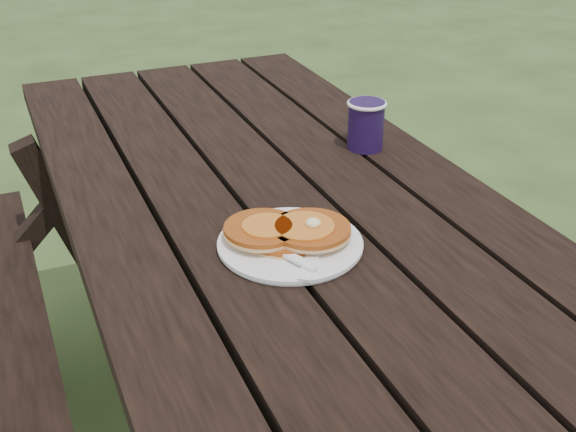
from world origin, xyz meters
name	(u,v)px	position (x,y,z in m)	size (l,w,h in m)	color
picnic_table	(289,371)	(0.00, 0.00, 0.37)	(1.36, 1.80, 0.75)	black
plate	(290,245)	(-0.06, -0.14, 0.76)	(0.23, 0.23, 0.01)	white
pancake_stack	(288,231)	(-0.06, -0.13, 0.77)	(0.20, 0.16, 0.04)	#A34712
knife	(315,250)	(-0.03, -0.18, 0.76)	(0.02, 0.18, 0.01)	white
fork	(288,255)	(-0.08, -0.19, 0.77)	(0.03, 0.16, 0.01)	white
coffee_cup	(366,122)	(0.25, 0.17, 0.81)	(0.08, 0.08, 0.10)	#1B0D34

